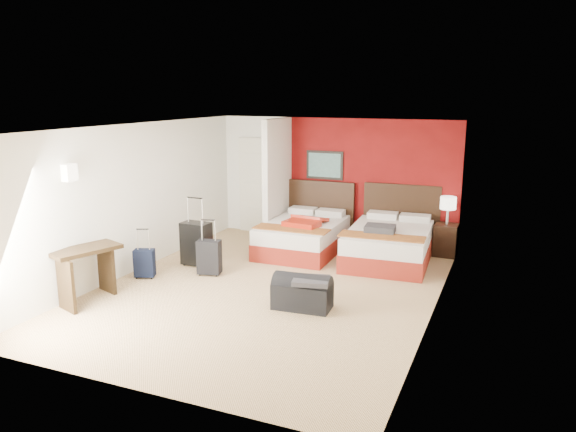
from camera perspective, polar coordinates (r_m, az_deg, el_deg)
The scene contains 17 objects.
ground at distance 8.67m, azimuth -1.98°, elevation -7.55°, with size 6.50×6.50×0.00m, color #D4B282.
room_walls at distance 10.18m, azimuth -5.89°, elevation 2.78°, with size 5.02×6.52×2.50m.
red_accent_panel at distance 11.08m, azimuth 8.53°, elevation 3.48°, with size 3.50×0.04×2.50m, color maroon.
partition_wall at distance 11.06m, azimuth -1.10°, elevation 3.61°, with size 0.12×1.20×2.50m, color silver.
entry_door at distance 11.94m, azimuth -3.26°, elevation 3.17°, with size 0.82×0.06×2.05m, color silver.
bed_left at distance 10.52m, azimuth 1.54°, elevation -2.22°, with size 1.35×1.93×0.58m, color white.
bed_right at distance 10.09m, azimuth 10.39°, elevation -3.01°, with size 1.42×2.03×0.61m, color silver.
red_suitcase_open at distance 10.31m, azimuth 1.87°, elevation -0.56°, with size 0.63×0.87×0.11m, color #B4210F.
jacket_bundle at distance 9.73m, azimuth 9.52°, elevation -1.33°, with size 0.51×0.41×0.12m, color #3B3C41.
nightstand at distance 10.72m, azimuth 16.03°, elevation -2.40°, with size 0.43×0.43×0.60m, color black.
table_lamp at distance 10.59m, azimuth 16.22°, elevation 0.53°, with size 0.29×0.29×0.52m, color white.
suitcase_black at distance 9.83m, azimuth -9.47°, elevation -2.96°, with size 0.50×0.31×0.75m, color black.
suitcase_charcoal at distance 9.32m, azimuth -8.16°, elevation -4.38°, with size 0.38×0.24×0.56m, color black.
suitcase_navy at distance 9.40m, azimuth -14.64°, elevation -4.89°, with size 0.32×0.20×0.45m, color black.
duffel_bag at distance 7.87m, azimuth 1.49°, elevation -8.10°, with size 0.82×0.43×0.41m, color black.
jacket_draped at distance 7.69m, azimuth 2.42°, elevation -6.71°, with size 0.50×0.42×0.07m, color #353539.
desk at distance 8.58m, azimuth -20.11°, elevation -5.71°, with size 0.49×0.97×0.81m, color black.
Camera 1 is at (3.41, -7.38, 3.00)m, focal length 34.31 mm.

